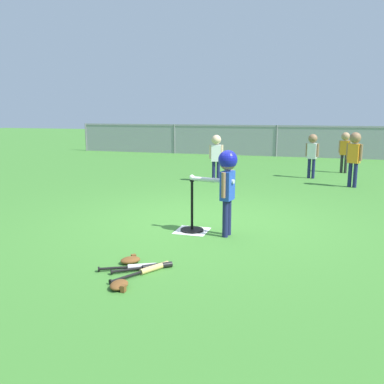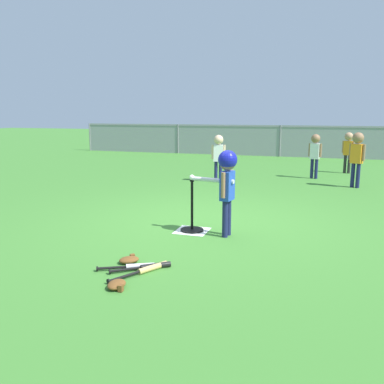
# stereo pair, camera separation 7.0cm
# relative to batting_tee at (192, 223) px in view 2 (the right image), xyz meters

# --- Properties ---
(ground_plane) EXTENTS (60.00, 60.00, 0.00)m
(ground_plane) POSITION_rel_batting_tee_xyz_m (0.07, 0.52, -0.12)
(ground_plane) COLOR #3D7A2D
(home_plate) EXTENTS (0.44, 0.44, 0.01)m
(home_plate) POSITION_rel_batting_tee_xyz_m (0.00, 0.00, -0.11)
(home_plate) COLOR white
(home_plate) RESTS_ON ground_plane
(batting_tee) EXTENTS (0.32, 0.32, 0.72)m
(batting_tee) POSITION_rel_batting_tee_xyz_m (0.00, 0.00, 0.00)
(batting_tee) COLOR black
(batting_tee) RESTS_ON ground_plane
(baseball_on_tee) EXTENTS (0.07, 0.07, 0.07)m
(baseball_on_tee) POSITION_rel_batting_tee_xyz_m (0.00, 0.00, 0.64)
(baseball_on_tee) COLOR white
(baseball_on_tee) RESTS_ON batting_tee
(batter_child) EXTENTS (0.63, 0.32, 1.14)m
(batter_child) POSITION_rel_batting_tee_xyz_m (0.50, -0.08, 0.70)
(batter_child) COLOR #191E4C
(batter_child) RESTS_ON ground_plane
(fielder_deep_center) EXTENTS (0.32, 0.24, 1.20)m
(fielder_deep_center) POSITION_rel_batting_tee_xyz_m (2.34, 4.29, 0.65)
(fielder_deep_center) COLOR #191E4C
(fielder_deep_center) RESTS_ON ground_plane
(fielder_near_left) EXTENTS (0.32, 0.22, 1.10)m
(fielder_near_left) POSITION_rel_batting_tee_xyz_m (-0.67, 4.04, 0.59)
(fielder_near_left) COLOR #191E4C
(fielder_near_left) RESTS_ON ground_plane
(fielder_deep_left) EXTENTS (0.32, 0.22, 1.09)m
(fielder_deep_left) POSITION_rel_batting_tee_xyz_m (1.45, 5.31, 0.59)
(fielder_deep_left) COLOR #191E4C
(fielder_deep_left) RESTS_ON ground_plane
(fielder_near_right) EXTENTS (0.31, 0.22, 1.09)m
(fielder_near_right) POSITION_rel_batting_tee_xyz_m (2.26, 6.53, 0.59)
(fielder_near_right) COLOR #262626
(fielder_near_right) RESTS_ON ground_plane
(spare_bat_silver) EXTENTS (0.56, 0.32, 0.06)m
(spare_bat_silver) POSITION_rel_batting_tee_xyz_m (-0.13, -1.54, -0.09)
(spare_bat_silver) COLOR silver
(spare_bat_silver) RESTS_ON ground_plane
(spare_bat_wood) EXTENTS (0.40, 0.65, 0.06)m
(spare_bat_wood) POSITION_rel_batting_tee_xyz_m (0.03, -1.57, -0.09)
(spare_bat_wood) COLOR #DBB266
(spare_bat_wood) RESTS_ON ground_plane
(spare_bat_black) EXTENTS (0.54, 0.44, 0.06)m
(spare_bat_black) POSITION_rel_batting_tee_xyz_m (0.01, -1.49, -0.09)
(spare_bat_black) COLOR black
(spare_bat_black) RESTS_ON ground_plane
(glove_by_plate) EXTENTS (0.27, 0.27, 0.07)m
(glove_by_plate) POSITION_rel_batting_tee_xyz_m (-0.27, -1.39, -0.08)
(glove_by_plate) COLOR brown
(glove_by_plate) RESTS_ON ground_plane
(glove_near_bats) EXTENTS (0.18, 0.23, 0.07)m
(glove_near_bats) POSITION_rel_batting_tee_xyz_m (-0.08, -2.02, -0.08)
(glove_near_bats) COLOR brown
(glove_near_bats) RESTS_ON ground_plane
(outfield_fence) EXTENTS (16.06, 0.06, 1.15)m
(outfield_fence) POSITION_rel_batting_tee_xyz_m (0.07, 10.26, 0.50)
(outfield_fence) COLOR slate
(outfield_fence) RESTS_ON ground_plane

